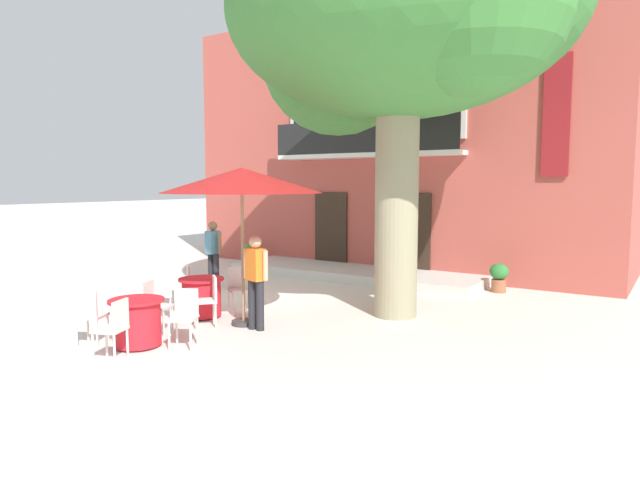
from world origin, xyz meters
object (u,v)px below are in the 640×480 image
at_px(cafe_umbrella, 242,181).
at_px(cafe_chair_middle_3, 185,313).
at_px(cafe_chair_near_tree_2, 238,286).
at_px(cafe_chair_near_tree_3, 194,283).
at_px(cafe_chair_near_tree_0, 161,293).
at_px(ground_planter_left, 248,254).
at_px(cafe_chair_middle_1, 89,313).
at_px(pedestrian_near_entrance, 213,251).
at_px(pedestrian_mid_plaza, 256,277).
at_px(cafe_table_near_tree, 202,297).
at_px(cafe_chair_middle_2, 114,326).
at_px(plane_tree, 396,19).
at_px(cafe_chair_middle_0, 154,303).
at_px(ground_planter_right, 499,276).
at_px(cafe_table_middle, 137,322).
at_px(cafe_chair_near_tree_1, 209,297).

bearing_deg(cafe_umbrella, cafe_chair_middle_3, -85.35).
xyz_separation_m(cafe_chair_near_tree_2, cafe_chair_near_tree_3, (-0.97, -0.27, 0.00)).
height_order(cafe_chair_near_tree_0, cafe_chair_near_tree_2, same).
xyz_separation_m(cafe_chair_middle_3, ground_planter_left, (-4.89, 7.13, -0.16)).
relative_size(cafe_chair_middle_1, cafe_umbrella, 0.31).
distance_m(cafe_chair_near_tree_3, pedestrian_near_entrance, 2.28).
relative_size(cafe_chair_middle_1, pedestrian_mid_plaza, 0.54).
relative_size(cafe_table_near_tree, cafe_chair_near_tree_2, 0.95).
xyz_separation_m(cafe_table_near_tree, cafe_chair_near_tree_0, (-0.44, -0.61, 0.14)).
height_order(cafe_chair_middle_3, ground_planter_left, cafe_chair_middle_3).
distance_m(cafe_chair_near_tree_3, cafe_chair_middle_3, 2.65).
bearing_deg(cafe_chair_middle_2, plane_tree, 67.12).
distance_m(cafe_chair_near_tree_0, cafe_chair_middle_0, 0.93).
bearing_deg(ground_planter_right, cafe_chair_middle_1, -117.37).
xyz_separation_m(cafe_chair_near_tree_3, cafe_chair_middle_1, (0.57, -2.76, 0.00)).
relative_size(cafe_table_near_tree, ground_planter_left, 1.29).
height_order(plane_tree, cafe_table_middle, plane_tree).
xyz_separation_m(cafe_table_near_tree, ground_planter_right, (4.07, 5.64, -0.00)).
relative_size(cafe_chair_near_tree_1, cafe_chair_middle_0, 1.00).
distance_m(cafe_table_middle, ground_planter_right, 8.35).
height_order(cafe_chair_middle_2, pedestrian_near_entrance, pedestrian_near_entrance).
height_order(cafe_table_near_tree, pedestrian_near_entrance, pedestrian_near_entrance).
bearing_deg(plane_tree, cafe_chair_near_tree_3, -153.23).
relative_size(cafe_chair_near_tree_1, cafe_table_middle, 1.05).
relative_size(cafe_chair_near_tree_0, cafe_chair_middle_1, 1.00).
distance_m(cafe_table_near_tree, cafe_chair_near_tree_1, 0.77).
height_order(cafe_chair_near_tree_0, cafe_chair_middle_0, same).
relative_size(cafe_table_middle, cafe_chair_middle_1, 0.95).
height_order(cafe_chair_middle_2, pedestrian_mid_plaza, pedestrian_mid_plaza).
relative_size(cafe_chair_near_tree_0, cafe_table_middle, 1.05).
height_order(ground_planter_right, pedestrian_near_entrance, pedestrian_near_entrance).
distance_m(cafe_table_near_tree, ground_planter_left, 6.72).
distance_m(cafe_chair_middle_3, ground_planter_left, 8.65).
bearing_deg(cafe_chair_middle_1, cafe_chair_middle_3, 33.68).
bearing_deg(cafe_chair_near_tree_2, pedestrian_near_entrance, 144.74).
height_order(cafe_chair_middle_0, ground_planter_right, cafe_chair_middle_0).
height_order(cafe_table_near_tree, cafe_chair_middle_2, cafe_chair_middle_2).
relative_size(cafe_chair_near_tree_0, cafe_chair_near_tree_2, 1.00).
height_order(cafe_chair_near_tree_0, pedestrian_mid_plaza, pedestrian_mid_plaza).
distance_m(cafe_chair_near_tree_3, ground_planter_right, 7.04).
distance_m(cafe_table_near_tree, pedestrian_mid_plaza, 1.59).
height_order(cafe_chair_near_tree_3, ground_planter_left, cafe_chair_near_tree_3).
xyz_separation_m(ground_planter_right, pedestrian_mid_plaza, (-2.59, -5.77, 0.56)).
bearing_deg(cafe_chair_near_tree_2, pedestrian_mid_plaza, -35.24).
xyz_separation_m(cafe_chair_near_tree_2, pedestrian_near_entrance, (-2.25, 1.59, 0.40)).
height_order(cafe_table_middle, pedestrian_mid_plaza, pedestrian_mid_plaza).
xyz_separation_m(cafe_table_near_tree, ground_planter_left, (-3.70, 5.61, -0.02)).
xyz_separation_m(cafe_chair_near_tree_2, cafe_umbrella, (0.73, -0.67, 2.08)).
bearing_deg(cafe_chair_middle_3, cafe_chair_near_tree_2, 111.17).
distance_m(cafe_chair_near_tree_0, cafe_chair_near_tree_3, 1.03).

